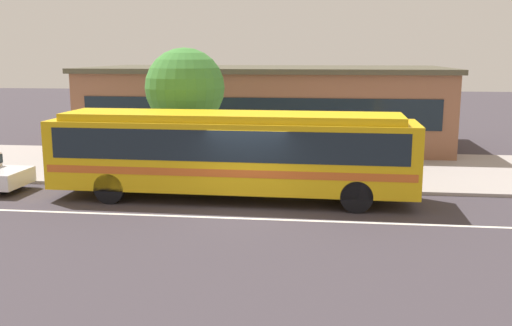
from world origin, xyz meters
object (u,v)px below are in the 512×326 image
object	(u,v)px
bus_stop_sign	(362,140)
street_tree_near_stop	(185,88)
transit_bus	(232,150)
pedestrian_waiting_near_sign	(132,148)

from	to	relation	value
bus_stop_sign	street_tree_near_stop	distance (m)	7.16
transit_bus	street_tree_near_stop	world-z (taller)	street_tree_near_stop
bus_stop_sign	pedestrian_waiting_near_sign	bearing A→B (deg)	170.76
pedestrian_waiting_near_sign	street_tree_near_stop	distance (m)	3.19
transit_bus	bus_stop_sign	world-z (taller)	transit_bus
pedestrian_waiting_near_sign	bus_stop_sign	size ratio (longest dim) A/B	0.65
pedestrian_waiting_near_sign	street_tree_near_stop	world-z (taller)	street_tree_near_stop
street_tree_near_stop	bus_stop_sign	bearing A→B (deg)	-14.26
transit_bus	bus_stop_sign	size ratio (longest dim) A/B	4.54
bus_stop_sign	street_tree_near_stop	size ratio (longest dim) A/B	0.54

